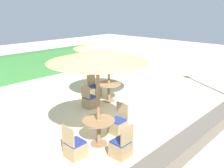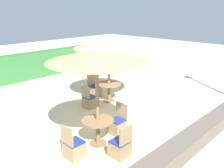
# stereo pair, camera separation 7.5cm
# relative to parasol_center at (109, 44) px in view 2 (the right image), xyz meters

# --- Properties ---
(ground_plane) EXTENTS (40.00, 40.00, 0.00)m
(ground_plane) POSITION_rel_parasol_center_xyz_m (-0.30, -1.06, -2.35)
(ground_plane) COLOR beige
(hedge_row) EXTENTS (13.00, 0.70, 1.39)m
(hedge_row) POSITION_rel_parasol_center_xyz_m (-0.30, 5.53, -1.66)
(hedge_row) COLOR #387A3D
(hedge_row) RESTS_ON ground_plane
(stone_border) EXTENTS (10.00, 0.56, 0.43)m
(stone_border) POSITION_rel_parasol_center_xyz_m (-0.30, -4.15, -2.14)
(stone_border) COLOR #6B6056
(stone_border) RESTS_ON ground_plane
(parasol_center) EXTENTS (2.75, 2.75, 2.53)m
(parasol_center) POSITION_rel_parasol_center_xyz_m (0.00, 0.00, 0.00)
(parasol_center) COLOR #93704C
(parasol_center) RESTS_ON ground_plane
(round_table_center) EXTENTS (0.98, 0.98, 0.76)m
(round_table_center) POSITION_rel_parasol_center_xyz_m (-0.00, -0.00, -1.78)
(round_table_center) COLOR #93704C
(round_table_center) RESTS_ON ground_plane
(patio_chair_center_north) EXTENTS (0.46, 0.46, 0.93)m
(patio_chair_center_north) POSITION_rel_parasol_center_xyz_m (0.04, 0.94, -2.09)
(patio_chair_center_north) COLOR tan
(patio_chair_center_north) RESTS_ON ground_plane
(patio_chair_center_west) EXTENTS (0.46, 0.46, 0.93)m
(patio_chair_center_west) POSITION_rel_parasol_center_xyz_m (-1.01, 0.06, -2.09)
(patio_chair_center_west) COLOR tan
(patio_chair_center_west) RESTS_ON ground_plane
(parasol_front_left) EXTENTS (2.62, 2.62, 2.71)m
(parasol_front_left) POSITION_rel_parasol_center_xyz_m (-2.65, -2.16, 0.18)
(parasol_front_left) COLOR #93704C
(parasol_front_left) RESTS_ON ground_plane
(round_table_front_left) EXTENTS (0.91, 0.91, 0.74)m
(round_table_front_left) POSITION_rel_parasol_center_xyz_m (-2.65, -2.16, -1.80)
(round_table_front_left) COLOR #93704C
(round_table_front_left) RESTS_ON ground_plane
(patio_chair_front_left_east) EXTENTS (0.46, 0.46, 0.93)m
(patio_chair_front_left_east) POSITION_rel_parasol_center_xyz_m (-1.78, -2.11, -2.09)
(patio_chair_front_left_east) COLOR tan
(patio_chair_front_left_east) RESTS_ON ground_plane
(patio_chair_front_left_south) EXTENTS (0.46, 0.46, 0.93)m
(patio_chair_front_left_south) POSITION_rel_parasol_center_xyz_m (-2.68, -3.02, -2.09)
(patio_chair_front_left_south) COLOR tan
(patio_chair_front_left_south) RESTS_ON ground_plane
(patio_chair_front_left_west) EXTENTS (0.46, 0.46, 0.93)m
(patio_chair_front_left_west) POSITION_rel_parasol_center_xyz_m (-3.52, -2.18, -2.09)
(patio_chair_front_left_west) COLOR tan
(patio_chair_front_left_west) RESTS_ON ground_plane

